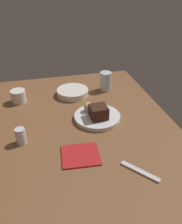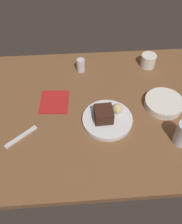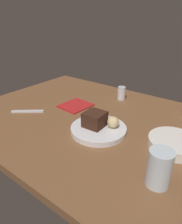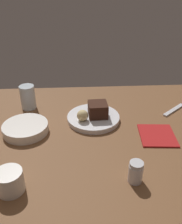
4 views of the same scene
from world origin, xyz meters
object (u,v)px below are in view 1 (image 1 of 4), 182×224
at_px(dessert_plate, 97,117).
at_px(chocolate_cake_slice, 99,112).
at_px(coffee_cup, 18,96).
at_px(water_glass, 106,81).
at_px(folded_napkin, 81,155).
at_px(side_bowl, 73,92).
at_px(bread_roll, 89,107).
at_px(salt_shaker, 21,136).
at_px(dessert_spoon, 140,171).

xyz_separation_m(dessert_plate, chocolate_cake_slice, (0.02, 0.00, 0.04)).
xyz_separation_m(dessert_plate, coffee_cup, (-0.26, -0.36, 0.02)).
distance_m(chocolate_cake_slice, water_glass, 0.33).
relative_size(water_glass, folded_napkin, 0.75).
relative_size(dessert_plate, chocolate_cake_slice, 2.81).
xyz_separation_m(side_bowl, folded_napkin, (0.50, -0.06, -0.01)).
distance_m(bread_roll, folded_napkin, 0.30).
height_order(water_glass, coffee_cup, water_glass).
height_order(coffee_cup, folded_napkin, coffee_cup).
height_order(bread_roll, water_glass, water_glass).
distance_m(salt_shaker, coffee_cup, 0.36).
bearing_deg(coffee_cup, dessert_plate, 54.63).
bearing_deg(dessert_spoon, water_glass, -45.13).
xyz_separation_m(water_glass, side_bowl, (0.02, -0.20, -0.04)).
relative_size(dessert_plate, dessert_spoon, 1.45).
height_order(chocolate_cake_slice, coffee_cup, chocolate_cake_slice).
bearing_deg(dessert_plate, coffee_cup, -125.37).
bearing_deg(water_glass, bread_roll, -33.09).
bearing_deg(salt_shaker, water_glass, 129.18).
bearing_deg(coffee_cup, bread_roll, 57.37).
distance_m(salt_shaker, side_bowl, 0.46).
bearing_deg(dessert_plate, water_glass, 156.40).
relative_size(coffee_cup, dessert_spoon, 0.52).
bearing_deg(water_glass, folded_napkin, -26.00).
distance_m(salt_shaker, folded_napkin, 0.26).
height_order(salt_shaker, side_bowl, salt_shaker).
distance_m(dessert_plate, chocolate_cake_slice, 0.04).
bearing_deg(coffee_cup, chocolate_cake_slice, 52.82).
bearing_deg(water_glass, salt_shaker, -50.82).
relative_size(salt_shaker, dessert_spoon, 0.46).
bearing_deg(folded_napkin, dessert_spoon, 54.77).
height_order(chocolate_cake_slice, salt_shaker, chocolate_cake_slice).
relative_size(bread_roll, water_glass, 0.42).
bearing_deg(bread_roll, coffee_cup, -122.63).
distance_m(bread_roll, side_bowl, 0.23).
relative_size(chocolate_cake_slice, dessert_spoon, 0.52).
height_order(dessert_plate, side_bowl, side_bowl).
relative_size(salt_shaker, coffee_cup, 0.89).
bearing_deg(salt_shaker, side_bowl, 142.97).
bearing_deg(coffee_cup, dessert_spoon, 34.08).
xyz_separation_m(salt_shaker, side_bowl, (-0.37, 0.28, -0.02)).
relative_size(dessert_plate, bread_roll, 4.80).
height_order(dessert_plate, folded_napkin, dessert_plate).
bearing_deg(salt_shaker, coffee_cup, -177.68).
relative_size(salt_shaker, water_glass, 0.64).
bearing_deg(side_bowl, dessert_spoon, 11.69).
bearing_deg(dessert_plate, bread_roll, -145.17).
bearing_deg(dessert_plate, folded_napkin, -28.81).
bearing_deg(dessert_spoon, dessert_plate, -30.16).
bearing_deg(dessert_spoon, coffee_cup, -5.32).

